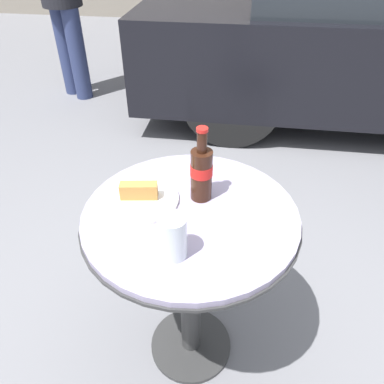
% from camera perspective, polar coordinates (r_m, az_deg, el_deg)
% --- Properties ---
extents(ground_plane, '(30.00, 30.00, 0.00)m').
position_cam_1_polar(ground_plane, '(1.67, -0.17, -22.30)').
color(ground_plane, slate).
extents(bistro_table, '(0.66, 0.66, 0.72)m').
position_cam_1_polar(bistro_table, '(1.22, -0.22, -9.00)').
color(bistro_table, '#333333').
rests_on(bistro_table, ground_plane).
extents(cola_bottle_left, '(0.07, 0.07, 0.24)m').
position_cam_1_polar(cola_bottle_left, '(1.11, 1.45, 3.09)').
color(cola_bottle_left, '#33190F').
rests_on(cola_bottle_left, bistro_table).
extents(drinking_glass, '(0.07, 0.07, 0.12)m').
position_cam_1_polar(drinking_glass, '(0.95, -2.94, -7.07)').
color(drinking_glass, silver).
rests_on(drinking_glass, bistro_table).
extents(lunch_plate_near, '(0.24, 0.24, 0.06)m').
position_cam_1_polar(lunch_plate_near, '(1.15, -8.01, -0.81)').
color(lunch_plate_near, white).
rests_on(lunch_plate_near, bistro_table).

